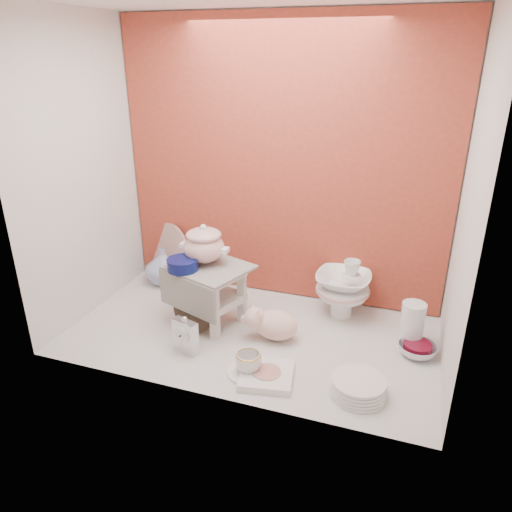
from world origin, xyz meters
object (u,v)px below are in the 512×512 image
Objects in this scene: floral_platter at (169,252)px; crystal_bowl at (417,350)px; porcelain_tower at (343,287)px; soup_tureen at (204,244)px; dinner_plate_stack at (358,387)px; blue_white_vase at (163,266)px; gold_rim_teacup at (248,362)px; plush_pig at (276,324)px; mantel_clock at (186,335)px; step_stool at (210,294)px.

floral_platter reaches higher than crystal_bowl.
crystal_bowl is at bearing -32.57° from porcelain_tower.
soup_tureen is 0.76× the size of porcelain_tower.
dinner_plate_stack is (1.26, -0.73, -0.14)m from floral_platter.
blue_white_vase is 1.09m from porcelain_tower.
porcelain_tower is at bearing 65.51° from gold_rim_teacup.
floral_platter reaches higher than plush_pig.
mantel_clock reaches higher than gold_rim_teacup.
soup_tureen is at bearing -41.04° from floral_platter.
dinner_plate_stack is (0.85, -0.37, -0.38)m from soup_tureen.
step_stool is 0.60m from floral_platter.
step_stool is at bearing -155.25° from porcelain_tower.
step_stool reaches higher than gold_rim_teacup.
gold_rim_teacup is at bearing -178.05° from dinner_plate_stack.
blue_white_vase reaches higher than plush_pig.
step_stool is at bearing -40.95° from floral_platter.
floral_platter reaches higher than dinner_plate_stack.
gold_rim_teacup is 0.80m from crystal_bowl.
crystal_bowl is (1.49, -0.29, -0.09)m from blue_white_vase.
soup_tureen is 1.00m from dinner_plate_stack.
porcelain_tower is at bearing -5.39° from floral_platter.
plush_pig is at bearing 84.01° from gold_rim_teacup.
soup_tureen reaches higher than dinner_plate_stack.
blue_white_vase is 1.96× the size of gold_rim_teacup.
plush_pig is at bearing -11.67° from soup_tureen.
step_stool is 1.67× the size of blue_white_vase.
porcelain_tower is at bearing 21.03° from soup_tureen.
floral_platter is 3.12× the size of gold_rim_teacup.
soup_tureen is 0.90× the size of plush_pig.
step_stool is at bearing 157.35° from dinner_plate_stack.
floral_platter is 1.09m from gold_rim_teacup.
mantel_clock is at bearing -162.26° from crystal_bowl.
mantel_clock is at bearing -70.01° from step_stool.
step_stool is 1.57× the size of dinner_plate_stack.
floral_platter is at bearing 136.53° from gold_rim_teacup.
floral_platter is 1.09× the size of porcelain_tower.
plush_pig is at bearing -24.33° from blue_white_vase.
gold_rim_teacup is (0.34, -0.35, -0.10)m from step_stool.
floral_platter is 1.09m from porcelain_tower.
dinner_plate_stack is at bearing 14.59° from mantel_clock.
dinner_plate_stack is (1.27, -0.66, -0.08)m from blue_white_vase.
dinner_plate_stack is at bearing -120.35° from crystal_bowl.
blue_white_vase is 0.69× the size of porcelain_tower.
mantel_clock is (0.46, -0.69, -0.08)m from floral_platter.
plush_pig is 0.67m from crystal_bowl.
plush_pig is (0.41, -0.08, -0.34)m from soup_tureen.
floral_platter is at bearing 84.80° from blue_white_vase.
plush_pig is 0.31m from gold_rim_teacup.
soup_tureen is 0.46m from mantel_clock.
dinner_plate_stack is (0.81, -0.04, -0.06)m from mantel_clock.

